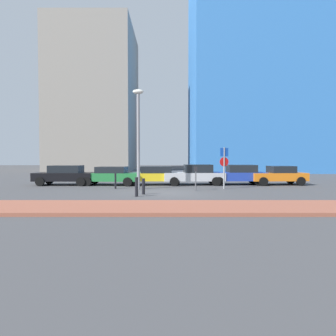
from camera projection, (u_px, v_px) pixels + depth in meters
ground_plane at (164, 193)px, 18.58m from camera, size 120.00×120.00×0.00m
sidewalk_brick at (162, 207)px, 12.84m from camera, size 40.00×3.31×0.14m
parked_car_black at (65, 175)px, 23.68m from camera, size 4.30×2.03×1.46m
parked_car_green at (111, 175)px, 23.65m from camera, size 4.44×2.32×1.37m
parked_car_yellow at (155, 175)px, 23.82m from camera, size 4.38×2.00×1.39m
parked_car_silver at (195, 175)px, 23.87m from camera, size 4.51×2.13×1.52m
parked_car_blue at (238, 174)px, 24.03m from camera, size 4.27×2.03×1.49m
parked_car_orange at (278, 175)px, 23.87m from camera, size 4.18×2.11×1.41m
parking_sign_post at (224, 163)px, 20.79m from camera, size 0.59×0.17×2.70m
parking_meter at (196, 175)px, 19.77m from camera, size 0.18×0.14×1.48m
street_lamp at (138, 130)px, 20.57m from camera, size 0.70×0.36×6.40m
traffic_bollard_near at (136, 187)px, 16.84m from camera, size 0.16×0.16×1.02m
traffic_bollard_mid at (115, 181)px, 20.93m from camera, size 0.12×0.12×1.01m
traffic_bollard_far at (143, 186)px, 17.85m from camera, size 0.17×0.17×0.89m
building_colorful_midrise at (257, 68)px, 45.90m from camera, size 18.77×15.08×29.67m
building_under_construction at (96, 100)px, 51.28m from camera, size 12.18×15.35×22.19m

